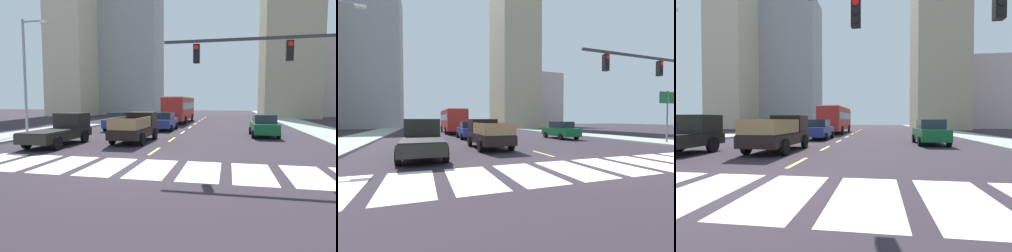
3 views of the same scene
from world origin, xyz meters
TOP-DOWN VIEW (x-y plane):
  - ground_plane at (0.00, 0.00)m, footprint 160.00×160.00m
  - sidewalk_right at (12.21, 18.00)m, footprint 3.95×110.00m
  - sidewalk_left at (-12.21, 18.00)m, footprint 3.95×110.00m
  - crosswalk_stripe_2 at (-4.87, 0.00)m, footprint 1.51×3.39m
  - crosswalk_stripe_3 at (-2.92, 0.00)m, footprint 1.51×3.39m
  - crosswalk_stripe_4 at (-0.97, 0.00)m, footprint 1.51×3.39m
  - crosswalk_stripe_5 at (0.97, 0.00)m, footprint 1.51×3.39m
  - crosswalk_stripe_6 at (2.92, 0.00)m, footprint 1.51×3.39m
  - crosswalk_stripe_7 at (4.87, 0.00)m, footprint 1.51×3.39m
  - crosswalk_stripe_8 at (6.82, 0.00)m, footprint 1.51×3.39m
  - lane_dash_0 at (0.00, 4.00)m, footprint 0.16×2.40m
  - lane_dash_1 at (0.00, 9.00)m, footprint 0.16×2.40m
  - lane_dash_2 at (0.00, 14.00)m, footprint 0.16×2.40m
  - lane_dash_3 at (0.00, 19.00)m, footprint 0.16×2.40m
  - lane_dash_4 at (0.00, 24.00)m, footprint 0.16×2.40m
  - lane_dash_5 at (0.00, 29.00)m, footprint 0.16×2.40m
  - lane_dash_6 at (0.00, 34.00)m, footprint 0.16×2.40m
  - lane_dash_7 at (0.00, 39.00)m, footprint 0.16×2.40m
  - pickup_stakebed at (-2.22, 7.76)m, footprint 2.18×5.20m
  - pickup_dark at (-6.38, 5.26)m, footprint 2.18×5.20m
  - city_bus at (-2.30, 25.78)m, footprint 2.72×10.80m
  - sedan_near_left at (-6.26, 14.76)m, footprint 2.02×4.40m
  - sedan_near_right at (-2.01, 15.56)m, footprint 2.02×4.40m
  - sedan_far at (6.68, 12.23)m, footprint 2.02×4.40m
  - traffic_signal_gantry at (7.62, 1.96)m, footprint 9.90×0.27m
  - streetlight_left at (-11.43, 8.64)m, footprint 2.20×0.28m
  - tower_tall_centre at (13.89, 42.40)m, footprint 8.64×11.16m
  - block_mid_left at (-16.37, 48.53)m, footprint 11.69×8.93m
  - block_low_right at (-25.94, 41.17)m, footprint 7.40×9.64m

SIDE VIEW (x-z plane):
  - ground_plane at x=0.00m, z-range 0.00..0.00m
  - lane_dash_0 at x=0.00m, z-range 0.00..0.01m
  - lane_dash_1 at x=0.00m, z-range 0.00..0.01m
  - lane_dash_2 at x=0.00m, z-range 0.00..0.01m
  - lane_dash_3 at x=0.00m, z-range 0.00..0.01m
  - lane_dash_4 at x=0.00m, z-range 0.00..0.01m
  - lane_dash_5 at x=0.00m, z-range 0.00..0.01m
  - lane_dash_6 at x=0.00m, z-range 0.00..0.01m
  - lane_dash_7 at x=0.00m, z-range 0.00..0.01m
  - crosswalk_stripe_2 at x=-4.87m, z-range 0.00..0.01m
  - crosswalk_stripe_3 at x=-2.92m, z-range 0.00..0.01m
  - crosswalk_stripe_4 at x=-0.97m, z-range 0.00..0.01m
  - crosswalk_stripe_5 at x=0.97m, z-range 0.00..0.01m
  - crosswalk_stripe_6 at x=2.92m, z-range 0.00..0.01m
  - crosswalk_stripe_7 at x=4.87m, z-range 0.00..0.01m
  - crosswalk_stripe_8 at x=6.82m, z-range 0.00..0.01m
  - sidewalk_right at x=12.21m, z-range 0.00..0.15m
  - sidewalk_left at x=-12.21m, z-range 0.00..0.15m
  - sedan_near_left at x=-6.26m, z-range 0.00..1.72m
  - sedan_near_right at x=-2.01m, z-range 0.00..1.72m
  - sedan_far at x=6.68m, z-range 0.00..1.72m
  - pickup_dark at x=-6.38m, z-range -0.06..1.90m
  - pickup_stakebed at x=-2.22m, z-range -0.04..1.92m
  - city_bus at x=-2.30m, z-range 0.29..3.61m
  - traffic_signal_gantry at x=7.62m, z-range 1.23..7.23m
  - streetlight_left at x=-11.43m, z-range 0.47..9.47m
  - block_mid_left at x=-16.37m, z-range 0.00..28.31m
  - tower_tall_centre at x=13.89m, z-range 0.00..31.48m
  - block_low_right at x=-25.94m, z-range 0.00..35.02m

